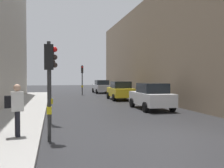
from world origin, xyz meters
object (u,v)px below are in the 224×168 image
object	(u,v)px
car_yellow_taxi	(120,91)
car_silver_hatchback	(101,87)
pedestrian_with_black_backpack	(16,107)
traffic_light_near_right	(50,69)
traffic_light_far_median	(82,74)
traffic_light_near_left	(50,73)
car_white_compact	(151,96)

from	to	relation	value
car_yellow_taxi	car_silver_hatchback	xyz separation A→B (m)	(0.18, 10.39, 0.00)
pedestrian_with_black_backpack	traffic_light_near_right	bearing A→B (deg)	68.93
traffic_light_far_median	traffic_light_near_right	bearing A→B (deg)	-101.00
traffic_light_near_left	traffic_light_far_median	bearing A→B (deg)	80.63
traffic_light_near_right	car_silver_hatchback	size ratio (longest dim) A/B	0.86
traffic_light_far_median	traffic_light_near_left	xyz separation A→B (m)	(-3.54, -21.43, -0.18)
traffic_light_far_median	traffic_light_near_right	xyz separation A→B (m)	(-3.54, -18.21, 0.03)
traffic_light_near_left	pedestrian_with_black_backpack	world-z (taller)	traffic_light_near_left
traffic_light_near_right	pedestrian_with_black_backpack	bearing A→B (deg)	-111.07
car_silver_hatchback	car_white_compact	distance (m)	17.77
car_silver_hatchback	traffic_light_near_right	bearing A→B (deg)	-106.80
traffic_light_near_left	car_silver_hatchback	bearing A→B (deg)	75.28
traffic_light_near_right	traffic_light_far_median	bearing A→B (deg)	79.00
car_silver_hatchback	car_yellow_taxi	bearing A→B (deg)	-90.98
traffic_light_far_median	traffic_light_near_left	distance (m)	21.72
car_white_compact	traffic_light_near_left	bearing A→B (deg)	-132.35
traffic_light_near_right	traffic_light_near_left	bearing A→B (deg)	-89.90
traffic_light_far_median	pedestrian_with_black_backpack	size ratio (longest dim) A/B	2.03
car_white_compact	traffic_light_far_median	bearing A→B (deg)	101.84
car_yellow_taxi	traffic_light_near_left	bearing A→B (deg)	-113.66
traffic_light_far_median	car_white_compact	world-z (taller)	traffic_light_far_median
car_yellow_taxi	pedestrian_with_black_backpack	world-z (taller)	pedestrian_with_black_backpack
traffic_light_near_right	pedestrian_with_black_backpack	world-z (taller)	traffic_light_near_right
car_yellow_taxi	pedestrian_with_black_backpack	xyz separation A→B (m)	(-7.49, -14.21, 0.29)
traffic_light_near_left	car_yellow_taxi	size ratio (longest dim) A/B	0.79
car_white_compact	pedestrian_with_black_backpack	distance (m)	10.25
traffic_light_far_median	car_silver_hatchback	bearing A→B (deg)	49.29
car_yellow_taxi	pedestrian_with_black_backpack	size ratio (longest dim) A/B	2.40
car_white_compact	car_yellow_taxi	bearing A→B (deg)	91.20
car_silver_hatchback	traffic_light_near_left	bearing A→B (deg)	-104.72
traffic_light_near_left	traffic_light_near_right	xyz separation A→B (m)	(-0.01, 3.22, 0.21)
traffic_light_near_right	car_white_compact	bearing A→B (deg)	31.13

